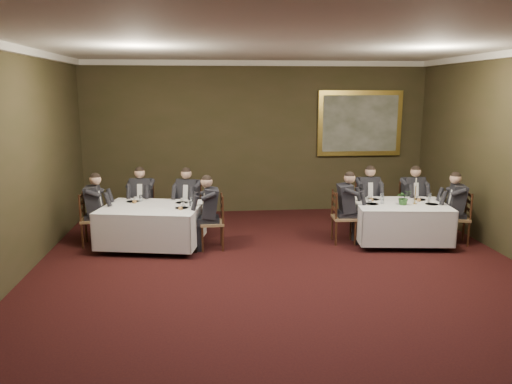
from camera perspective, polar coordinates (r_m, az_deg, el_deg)
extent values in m
plane|color=black|center=(7.28, 3.89, -11.38)|extent=(10.00, 10.00, 0.00)
cube|color=silver|center=(6.74, 4.31, 17.18)|extent=(8.00, 10.00, 0.10)
cube|color=#34321A|center=(11.72, 0.05, 6.22)|extent=(8.00, 0.10, 3.50)
cube|color=#34321A|center=(2.24, 26.79, -18.61)|extent=(8.00, 0.10, 3.50)
cube|color=white|center=(11.64, 0.08, 14.51)|extent=(8.00, 0.10, 0.12)
cube|color=black|center=(9.70, 16.24, -1.46)|extent=(1.74, 1.38, 0.04)
cube|color=white|center=(9.69, 16.25, -1.32)|extent=(1.80, 1.45, 0.02)
cube|color=white|center=(9.77, 16.14, -3.20)|extent=(1.83, 1.47, 0.65)
cube|color=black|center=(9.27, -11.87, -1.83)|extent=(1.91, 1.57, 0.04)
cube|color=white|center=(9.27, -11.87, -1.68)|extent=(1.98, 1.64, 0.02)
cube|color=white|center=(9.35, -11.79, -3.65)|extent=(2.00, 1.67, 0.65)
cube|color=olive|center=(10.46, 12.59, -1.72)|extent=(0.45, 0.43, 0.05)
cube|color=black|center=(10.58, 12.30, -0.20)|extent=(0.38, 0.04, 0.54)
cube|color=black|center=(10.38, 12.68, 0.29)|extent=(0.43, 0.32, 0.55)
sphere|color=tan|center=(10.32, 12.77, 2.36)|extent=(0.22, 0.22, 0.21)
cube|color=olive|center=(10.68, 17.35, -1.71)|extent=(0.47, 0.45, 0.05)
cube|color=black|center=(10.79, 16.99, -0.22)|extent=(0.38, 0.05, 0.54)
cube|color=black|center=(10.60, 17.47, 0.26)|extent=(0.44, 0.34, 0.55)
sphere|color=tan|center=(10.54, 17.60, 2.29)|extent=(0.22, 0.22, 0.21)
cube|color=olive|center=(9.54, 10.02, -2.90)|extent=(0.44, 0.46, 0.05)
cube|color=black|center=(9.44, 8.94, -1.48)|extent=(0.05, 0.38, 0.54)
cube|color=black|center=(9.45, 10.10, -0.70)|extent=(0.33, 0.44, 0.55)
sphere|color=tan|center=(9.38, 10.18, 1.57)|extent=(0.22, 0.22, 0.21)
cube|color=olive|center=(10.08, 21.97, -2.80)|extent=(0.52, 0.53, 0.05)
cube|color=black|center=(10.07, 23.13, -1.47)|extent=(0.13, 0.38, 0.54)
cube|color=black|center=(10.00, 22.14, -0.71)|extent=(0.41, 0.49, 0.55)
sphere|color=tan|center=(9.93, 22.30, 1.43)|extent=(0.26, 0.26, 0.21)
cube|color=olive|center=(10.31, -12.86, -1.93)|extent=(0.49, 0.47, 0.05)
cube|color=black|center=(10.44, -12.67, -0.38)|extent=(0.38, 0.07, 0.54)
cube|color=black|center=(10.23, -12.95, 0.11)|extent=(0.45, 0.36, 0.55)
sphere|color=tan|center=(10.16, -13.04, 2.21)|extent=(0.23, 0.23, 0.21)
cube|color=olive|center=(10.05, -7.68, -2.09)|extent=(0.56, 0.55, 0.05)
cube|color=black|center=(10.17, -7.30, -0.51)|extent=(0.37, 0.16, 0.54)
cube|color=black|center=(9.97, -7.74, 0.01)|extent=(0.50, 0.44, 0.55)
sphere|color=tan|center=(9.90, -7.80, 2.16)|extent=(0.27, 0.27, 0.21)
cube|color=olive|center=(9.06, -5.06, -3.53)|extent=(0.44, 0.46, 0.05)
cube|color=black|center=(9.01, -3.88, -1.99)|extent=(0.04, 0.38, 0.54)
cube|color=black|center=(8.97, -5.10, -1.22)|extent=(0.33, 0.43, 0.55)
sphere|color=tan|center=(8.90, -5.15, 1.17)|extent=(0.22, 0.22, 0.21)
cube|color=olive|center=(9.72, -18.09, -3.03)|extent=(0.45, 0.46, 0.05)
cube|color=black|center=(9.70, -19.29, -1.65)|extent=(0.05, 0.38, 0.54)
cube|color=black|center=(9.64, -18.23, -0.87)|extent=(0.33, 0.44, 0.55)
sphere|color=tan|center=(9.57, -18.37, 1.35)|extent=(0.22, 0.22, 0.21)
imported|color=#2D5926|center=(9.57, 16.54, -0.53)|extent=(0.28, 0.24, 0.30)
cylinder|color=#BC9139|center=(9.73, 17.68, -1.23)|extent=(0.07, 0.07, 0.02)
cylinder|color=#BC9139|center=(9.70, 17.75, -0.20)|extent=(0.02, 0.02, 0.34)
cylinder|color=white|center=(9.65, 17.84, 1.21)|extent=(0.02, 0.02, 0.15)
cylinder|color=white|center=(9.92, 13.22, -0.77)|extent=(0.25, 0.25, 0.01)
cylinder|color=white|center=(10.05, 12.95, -0.46)|extent=(0.08, 0.08, 0.05)
cylinder|color=white|center=(9.96, 14.16, -0.40)|extent=(0.06, 0.06, 0.14)
cylinder|color=white|center=(9.76, -13.90, -1.01)|extent=(0.25, 0.25, 0.01)
cylinder|color=white|center=(9.90, -13.79, -0.69)|extent=(0.08, 0.08, 0.05)
cylinder|color=white|center=(9.72, -12.93, -0.63)|extent=(0.06, 0.06, 0.14)
cube|color=#E6C154|center=(12.12, 11.77, 7.69)|extent=(2.01, 0.08, 1.53)
cube|color=#474C33|center=(12.07, 11.83, 7.67)|extent=(1.79, 0.01, 1.31)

